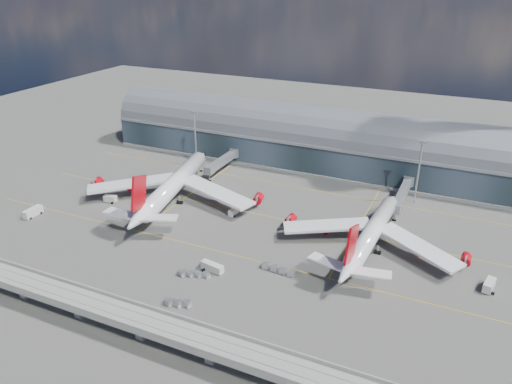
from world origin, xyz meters
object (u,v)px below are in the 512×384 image
at_px(airliner_right, 371,234).
at_px(cargo_train_2, 278,269).
at_px(floodlight_mast_left, 195,137).
at_px(service_truck_4, 233,212).
at_px(service_truck_5, 197,170).
at_px(service_truck_1, 110,199).
at_px(cargo_train_1, 194,274).
at_px(service_truck_2, 212,267).
at_px(cargo_train_0, 178,303).
at_px(airliner_left, 172,186).
at_px(floodlight_mast_right, 419,171).
at_px(service_truck_0, 33,212).
at_px(service_truck_3, 489,285).

distance_m(airliner_right, cargo_train_2, 34.37).
relative_size(floodlight_mast_left, service_truck_4, 5.64).
height_order(floodlight_mast_left, service_truck_5, floodlight_mast_left).
height_order(service_truck_1, cargo_train_1, service_truck_1).
bearing_deg(cargo_train_2, cargo_train_1, 114.80).
distance_m(service_truck_2, cargo_train_0, 19.02).
bearing_deg(service_truck_1, airliner_left, -72.71).
relative_size(floodlight_mast_right, service_truck_0, 3.29).
height_order(floodlight_mast_left, cargo_train_2, floodlight_mast_left).
relative_size(airliner_left, cargo_train_2, 6.53).
bearing_deg(service_truck_4, floodlight_mast_left, 141.33).
bearing_deg(cargo_train_2, airliner_right, -45.63).
bearing_deg(floodlight_mast_right, cargo_train_2, -113.73).
distance_m(airliner_right, cargo_train_0, 67.02).
height_order(service_truck_1, service_truck_4, service_truck_1).
xyz_separation_m(cargo_train_1, cargo_train_2, (22.25, 12.78, 0.13)).
bearing_deg(service_truck_0, floodlight_mast_right, 29.04).
height_order(service_truck_4, service_truck_5, service_truck_5).
bearing_deg(cargo_train_0, floodlight_mast_right, -10.36).
distance_m(service_truck_2, cargo_train_2, 20.29).
distance_m(airliner_left, service_truck_0, 52.43).
height_order(floodlight_mast_left, service_truck_0, floodlight_mast_left).
bearing_deg(service_truck_1, airliner_right, -95.50).
height_order(service_truck_1, service_truck_5, service_truck_1).
xyz_separation_m(service_truck_5, cargo_train_1, (42.50, -72.22, -0.52)).
bearing_deg(floodlight_mast_right, airliner_right, -100.47).
xyz_separation_m(airliner_right, cargo_train_1, (-44.42, -38.69, -4.46)).
height_order(service_truck_2, service_truck_3, service_truck_3).
height_order(service_truck_4, cargo_train_0, service_truck_4).
relative_size(floodlight_mast_left, airliner_left, 0.34).
bearing_deg(service_truck_5, cargo_train_1, -81.78).
bearing_deg(service_truck_2, floodlight_mast_right, -22.58).
relative_size(service_truck_5, cargo_train_1, 0.60).
bearing_deg(service_truck_1, service_truck_3, -100.27).
bearing_deg(airliner_left, service_truck_0, -151.77).
bearing_deg(service_truck_0, cargo_train_0, -16.72).
bearing_deg(service_truck_0, service_truck_1, 50.18).
relative_size(airliner_left, service_truck_5, 12.59).
height_order(service_truck_0, service_truck_3, service_truck_0).
xyz_separation_m(floodlight_mast_left, service_truck_5, (5.25, -8.78, -12.25)).
relative_size(service_truck_4, cargo_train_2, 0.39).
relative_size(service_truck_2, service_truck_3, 1.21).
bearing_deg(service_truck_4, floodlight_mast_right, 39.65).
bearing_deg(service_truck_5, service_truck_1, -132.13).
xyz_separation_m(service_truck_2, cargo_train_0, (-0.14, -19.01, -0.54)).
bearing_deg(airliner_left, service_truck_1, -164.27).
height_order(cargo_train_0, cargo_train_2, cargo_train_2).
distance_m(service_truck_3, cargo_train_1, 86.30).
distance_m(floodlight_mast_right, service_truck_1, 121.16).
distance_m(floodlight_mast_right, service_truck_2, 91.19).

